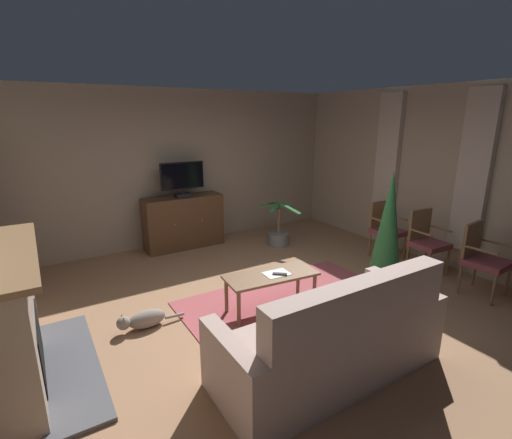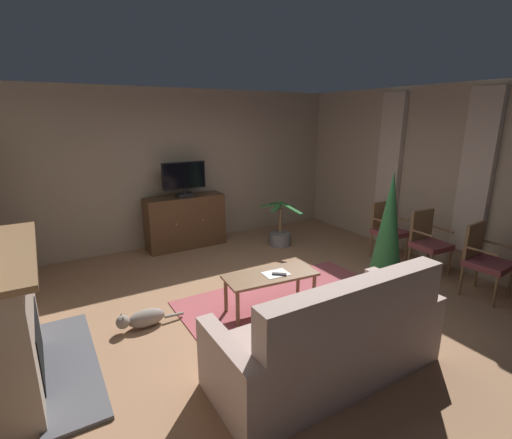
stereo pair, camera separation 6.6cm
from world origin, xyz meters
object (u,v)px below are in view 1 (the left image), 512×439
object	(u,v)px
television	(182,179)
tv_remote	(280,274)
tv_cabinet	(184,223)
coffee_table	(271,279)
potted_plant_on_hearth_side	(278,235)
folded_newspaper	(277,273)
sofa_floral	(334,342)
side_chair_beside_plant	(386,228)
potted_plant_tall_palm_by_window	(388,233)
fireplace	(11,324)
cat	(144,319)
side_chair_far_end	(426,240)
side_chair_nearest_door	(482,257)

from	to	relation	value
television	tv_remote	size ratio (longest dim) A/B	4.47
tv_cabinet	coffee_table	xyz separation A→B (m)	(0.06, -2.70, -0.03)
tv_cabinet	potted_plant_on_hearth_side	bearing A→B (deg)	-28.43
tv_remote	potted_plant_on_hearth_side	xyz separation A→B (m)	(1.36, 1.97, -0.30)
tv_remote	folded_newspaper	distance (m)	0.05
television	sofa_floral	distance (m)	4.02
folded_newspaper	side_chair_beside_plant	xyz separation A→B (m)	(2.53, 0.51, 0.03)
tv_remote	sofa_floral	world-z (taller)	sofa_floral
tv_cabinet	coffee_table	size ratio (longest dim) A/B	1.20
tv_remote	potted_plant_tall_palm_by_window	bearing A→B (deg)	-160.78
folded_newspaper	television	bearing A→B (deg)	96.38
side_chair_beside_plant	potted_plant_tall_palm_by_window	world-z (taller)	potted_plant_tall_palm_by_window
television	coffee_table	bearing A→B (deg)	-88.74
fireplace	folded_newspaper	world-z (taller)	fireplace
fireplace	television	distance (m)	3.66
potted_plant_tall_palm_by_window	cat	bearing A→B (deg)	161.08
tv_remote	potted_plant_tall_palm_by_window	distance (m)	1.41
side_chair_far_end	television	bearing A→B (deg)	132.43
television	side_chair_beside_plant	world-z (taller)	television
coffee_table	side_chair_far_end	distance (m)	2.61
fireplace	side_chair_nearest_door	xyz separation A→B (m)	(5.17, -1.15, -0.07)
tv_cabinet	sofa_floral	world-z (taller)	sofa_floral
tv_remote	side_chair_nearest_door	world-z (taller)	side_chair_nearest_door
tv_remote	side_chair_beside_plant	distance (m)	2.58
tv_cabinet	sofa_floral	size ratio (longest dim) A/B	0.65
sofa_floral	potted_plant_tall_palm_by_window	xyz separation A→B (m)	(1.52, 0.73, 0.56)
fireplace	television	bearing A→B (deg)	45.43
side_chair_far_end	potted_plant_tall_palm_by_window	world-z (taller)	potted_plant_tall_palm_by_window
tv_remote	side_chair_beside_plant	bearing A→B (deg)	-128.09
fireplace	side_chair_far_end	distance (m)	5.19
sofa_floral	potted_plant_tall_palm_by_window	size ratio (longest dim) A/B	1.28
television	potted_plant_on_hearth_side	xyz separation A→B (m)	(1.49, -0.76, -1.06)
sofa_floral	side_chair_far_end	world-z (taller)	sofa_floral
tv_remote	side_chair_beside_plant	xyz separation A→B (m)	(2.52, 0.56, 0.02)
fireplace	tv_remote	size ratio (longest dim) A/B	10.49
tv_remote	potted_plant_tall_palm_by_window	size ratio (longest dim) A/B	0.10
tv_cabinet	side_chair_beside_plant	size ratio (longest dim) A/B	1.49
tv_cabinet	cat	xyz separation A→B (m)	(-1.36, -2.29, -0.34)
television	side_chair_far_end	xyz separation A→B (m)	(2.65, -2.90, -0.74)
side_chair_far_end	cat	bearing A→B (deg)	170.68
television	side_chair_far_end	size ratio (longest dim) A/B	0.81
television	side_chair_beside_plant	bearing A→B (deg)	-39.19
folded_newspaper	side_chair_far_end	world-z (taller)	side_chair_far_end
folded_newspaper	potted_plant_tall_palm_by_window	size ratio (longest dim) A/B	0.18
fireplace	side_chair_nearest_door	size ratio (longest dim) A/B	1.89
tv_cabinet	potted_plant_tall_palm_by_window	distance (m)	3.56
cat	potted_plant_on_hearth_side	bearing A→B (deg)	27.48
potted_plant_on_hearth_side	side_chair_nearest_door	bearing A→B (deg)	-68.77
television	side_chair_beside_plant	size ratio (longest dim) A/B	0.82
folded_newspaper	side_chair_beside_plant	world-z (taller)	side_chair_beside_plant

